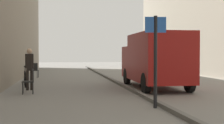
{
  "coord_description": "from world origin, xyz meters",
  "views": [
    {
      "loc": [
        -1.31,
        -2.58,
        1.55
      ],
      "look_at": [
        0.94,
        10.76,
        1.17
      ],
      "focal_mm": 49.54,
      "sensor_mm": 36.0,
      "label": 1
    }
  ],
  "objects": [
    {
      "name": "delivery_van",
      "position": [
        2.87,
        10.66,
        1.29
      ],
      "size": [
        2.06,
        5.21,
        2.4
      ],
      "rotation": [
        0.0,
        0.0,
        -0.01
      ],
      "color": "maroon",
      "rests_on": "ground_plane"
    },
    {
      "name": "pedestrian_main_foreground",
      "position": [
        -2.57,
        10.7,
        1.01
      ],
      "size": [
        0.35,
        0.23,
        1.76
      ],
      "rotation": [
        0.0,
        0.0,
        -0.09
      ],
      "color": "black",
      "rests_on": "ground_plane"
    },
    {
      "name": "cafe_chair_by_doorway",
      "position": [
        -2.89,
        17.26,
        0.55
      ],
      "size": [
        0.49,
        0.49,
        0.94
      ],
      "rotation": [
        0.0,
        0.0,
        6.16
      ],
      "color": "black",
      "rests_on": "ground_plane"
    },
    {
      "name": "ground_plane",
      "position": [
        0.0,
        12.0,
        0.0
      ],
      "size": [
        80.0,
        80.0,
        0.0
      ],
      "primitive_type": "plane",
      "color": "gray"
    },
    {
      "name": "street_sign_post",
      "position": [
        1.34,
        5.77,
        1.55
      ],
      "size": [
        0.6,
        0.1,
        2.6
      ],
      "rotation": [
        0.0,
        0.0,
        3.04
      ],
      "color": "black",
      "rests_on": "ground_plane"
    },
    {
      "name": "cafe_chair_near_window",
      "position": [
        -2.44,
        9.53,
        0.55
      ],
      "size": [
        0.47,
        0.47,
        0.94
      ],
      "rotation": [
        0.0,
        0.0,
        1.64
      ],
      "color": "black",
      "rests_on": "ground_plane"
    },
    {
      "name": "bicycle_leaning",
      "position": [
        -2.91,
        12.16,
        0.38
      ],
      "size": [
        0.29,
        1.76,
        0.98
      ],
      "rotation": [
        0.0,
        0.0,
        0.13
      ],
      "color": "black",
      "rests_on": "ground_plane"
    },
    {
      "name": "kerb_strip",
      "position": [
        1.58,
        12.0,
        0.06
      ],
      "size": [
        0.16,
        40.0,
        0.12
      ],
      "primitive_type": "cube",
      "color": "#615F5B",
      "rests_on": "ground_plane"
    }
  ]
}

